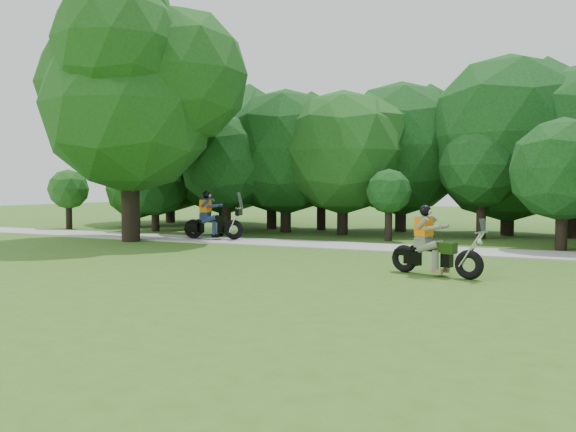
% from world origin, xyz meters
% --- Properties ---
extents(ground, '(100.00, 100.00, 0.00)m').
position_xyz_m(ground, '(0.00, 0.00, 0.00)').
color(ground, '#3B601B').
rests_on(ground, ground).
extents(walkway, '(60.00, 2.20, 0.06)m').
position_xyz_m(walkway, '(0.00, 8.00, 0.03)').
color(walkway, '#A1A19C').
rests_on(walkway, ground).
extents(tree_line, '(40.55, 11.87, 7.85)m').
position_xyz_m(tree_line, '(-0.20, 14.60, 3.72)').
color(tree_line, black).
rests_on(tree_line, ground).
extents(big_tree_west, '(8.64, 6.56, 9.96)m').
position_xyz_m(big_tree_west, '(-10.54, 6.85, 5.76)').
color(big_tree_west, black).
rests_on(big_tree_west, ground).
extents(chopper_motorcycle, '(2.27, 1.05, 1.65)m').
position_xyz_m(chopper_motorcycle, '(1.35, 2.93, 0.61)').
color(chopper_motorcycle, black).
rests_on(chopper_motorcycle, ground).
extents(touring_motorcycle, '(2.43, 0.98, 1.85)m').
position_xyz_m(touring_motorcycle, '(-7.95, 8.02, 0.73)').
color(touring_motorcycle, black).
rests_on(touring_motorcycle, walkway).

